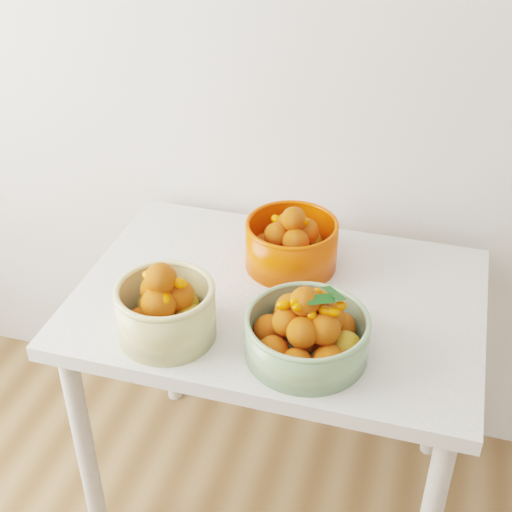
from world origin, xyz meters
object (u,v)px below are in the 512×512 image
(table, at_px, (278,325))
(bowl_orange, at_px, (291,243))
(bowl_green, at_px, (307,333))
(bowl_cream, at_px, (166,309))

(table, height_order, bowl_orange, bowl_orange)
(bowl_green, bearing_deg, table, 120.31)
(bowl_cream, relative_size, bowl_green, 0.83)
(bowl_green, distance_m, bowl_orange, 0.35)
(table, distance_m, bowl_cream, 0.35)
(table, relative_size, bowl_cream, 3.31)
(table, relative_size, bowl_orange, 3.85)
(table, height_order, bowl_cream, bowl_cream)
(bowl_cream, distance_m, bowl_green, 0.32)
(table, xyz_separation_m, bowl_orange, (-0.00, 0.14, 0.17))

